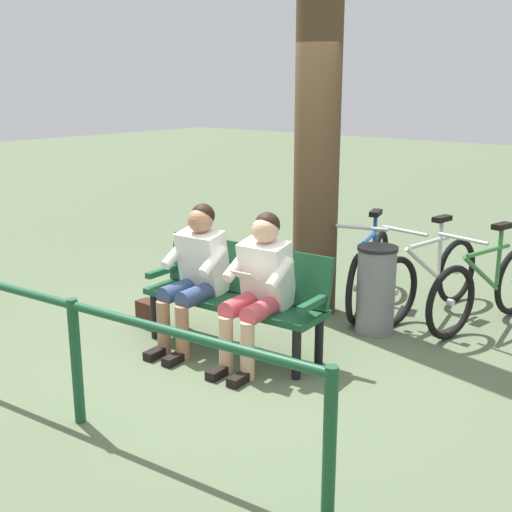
{
  "coord_description": "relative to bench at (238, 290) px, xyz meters",
  "views": [
    {
      "loc": [
        -3.19,
        3.8,
        2.17
      ],
      "look_at": [
        0.23,
        -0.33,
        0.75
      ],
      "focal_mm": 46.35,
      "sensor_mm": 36.0,
      "label": 1
    }
  ],
  "objects": [
    {
      "name": "handbag",
      "position": [
        0.91,
        0.16,
        -0.39
      ],
      "size": [
        0.31,
        0.15,
        0.24
      ],
      "primitive_type": "cube",
      "rotation": [
        0.0,
        0.0,
        -0.04
      ],
      "color": "#3F1E14",
      "rests_on": "ground"
    },
    {
      "name": "bicycle_blue",
      "position": [
        -1.39,
        -1.8,
        -0.15
      ],
      "size": [
        0.53,
        1.66,
        0.94
      ],
      "rotation": [
        0.0,
        0.0,
        1.36
      ],
      "color": "black",
      "rests_on": "ground"
    },
    {
      "name": "bench",
      "position": [
        0.0,
        0.0,
        0.0
      ],
      "size": [
        1.63,
        0.61,
        0.87
      ],
      "rotation": [
        0.0,
        0.0,
        0.08
      ],
      "color": "#194C2D",
      "rests_on": "ground"
    },
    {
      "name": "railing_fence",
      "position": [
        -0.03,
        1.62,
        0.1
      ],
      "size": [
        3.7,
        0.45,
        0.85
      ],
      "rotation": [
        0.0,
        0.0,
        0.1
      ],
      "color": "#194C2D",
      "rests_on": "ground"
    },
    {
      "name": "ground_plane",
      "position": [
        -0.23,
        0.11,
        -0.51
      ],
      "size": [
        40.0,
        40.0,
        0.0
      ],
      "primitive_type": "plane",
      "color": "#566647"
    },
    {
      "name": "bicycle_red",
      "position": [
        -0.85,
        -1.76,
        -0.15
      ],
      "size": [
        0.48,
        1.67,
        0.94
      ],
      "rotation": [
        0.0,
        0.0,
        1.42
      ],
      "color": "black",
      "rests_on": "ground"
    },
    {
      "name": "litter_bin",
      "position": [
        -0.7,
        -1.04,
        -0.11
      ],
      "size": [
        0.36,
        0.36,
        0.79
      ],
      "color": "slate",
      "rests_on": "ground"
    },
    {
      "name": "person_companion",
      "position": [
        0.31,
        0.19,
        0.16
      ],
      "size": [
        0.51,
        0.79,
        1.2
      ],
      "rotation": [
        0.0,
        0.0,
        0.08
      ],
      "color": "white",
      "rests_on": "ground"
    },
    {
      "name": "tree_trunk",
      "position": [
        0.04,
        -1.15,
        1.56
      ],
      "size": [
        0.42,
        0.42,
        4.12
      ],
      "primitive_type": "cylinder",
      "color": "#4C3823",
      "rests_on": "ground"
    },
    {
      "name": "bicycle_black",
      "position": [
        -0.3,
        -1.62,
        -0.15
      ],
      "size": [
        0.64,
        1.62,
        0.94
      ],
      "rotation": [
        0.0,
        0.0,
        1.88
      ],
      "color": "black",
      "rests_on": "ground"
    },
    {
      "name": "person_reading",
      "position": [
        -0.33,
        0.14,
        0.16
      ],
      "size": [
        0.51,
        0.79,
        1.2
      ],
      "rotation": [
        0.0,
        0.0,
        0.08
      ],
      "color": "white",
      "rests_on": "ground"
    }
  ]
}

